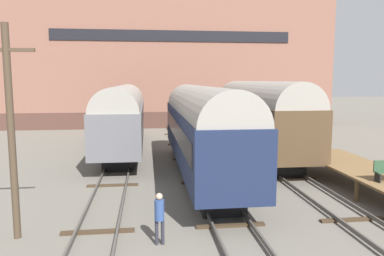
% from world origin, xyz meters
% --- Properties ---
extents(ground_plane, '(200.00, 200.00, 0.00)m').
position_xyz_m(ground_plane, '(0.00, 0.00, 0.00)').
color(ground_plane, '#6B665B').
extents(track_left, '(2.60, 60.00, 0.26)m').
position_xyz_m(track_left, '(-4.84, 0.00, 0.14)').
color(track_left, '#4C4742').
rests_on(track_left, ground).
extents(track_middle, '(2.60, 60.00, 0.26)m').
position_xyz_m(track_middle, '(0.00, 0.00, 0.14)').
color(track_middle, '#4C4742').
rests_on(track_middle, ground).
extents(track_right, '(2.60, 60.00, 0.26)m').
position_xyz_m(track_right, '(4.84, 0.00, 0.14)').
color(track_right, '#4C4742').
rests_on(track_right, ground).
extents(train_car_navy, '(2.94, 16.44, 5.12)m').
position_xyz_m(train_car_navy, '(0.00, 4.43, 2.92)').
color(train_car_navy, black).
rests_on(train_car_navy, ground).
extents(train_car_grey, '(3.04, 17.80, 5.04)m').
position_xyz_m(train_car_grey, '(-4.84, 12.99, 2.86)').
color(train_car_grey, black).
rests_on(train_car_grey, ground).
extents(train_car_brown, '(3.13, 15.01, 5.36)m').
position_xyz_m(train_car_brown, '(4.84, 9.37, 3.03)').
color(train_car_brown, black).
rests_on(train_car_brown, ground).
extents(person_worker, '(0.32, 0.32, 1.76)m').
position_xyz_m(person_worker, '(-2.68, -4.20, 1.07)').
color(person_worker, '#282833').
rests_on(person_worker, ground).
extents(utility_pole, '(1.80, 0.24, 7.29)m').
position_xyz_m(utility_pole, '(-7.56, -3.07, 3.81)').
color(utility_pole, '#473828').
rests_on(utility_pole, ground).
extents(warehouse_building, '(37.77, 12.81, 18.70)m').
position_xyz_m(warehouse_building, '(-0.03, 32.48, 9.35)').
color(warehouse_building, '#4F342A').
rests_on(warehouse_building, ground).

